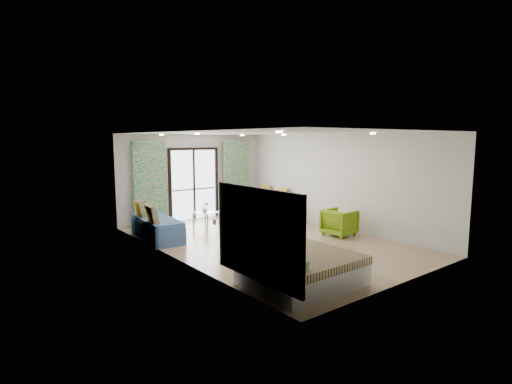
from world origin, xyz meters
TOP-DOWN VIEW (x-y plane):
  - floor at (0.00, 0.00)m, footprint 5.00×7.50m
  - ceiling at (0.00, 0.00)m, footprint 5.00×7.50m
  - wall_back at (0.00, 3.75)m, footprint 5.00×0.01m
  - wall_front at (0.00, -3.75)m, footprint 5.00×0.01m
  - wall_left at (-2.50, 0.00)m, footprint 0.01×7.50m
  - wall_right at (2.50, 0.00)m, footprint 0.01×7.50m
  - balcony_door at (0.00, 3.72)m, footprint 1.76×0.08m
  - balcony_rail at (0.00, 3.73)m, footprint 1.52×0.03m
  - curtain_left at (-1.55, 3.57)m, footprint 1.00×0.10m
  - curtain_right at (1.55, 3.57)m, footprint 1.00×0.10m
  - downlight_a at (-1.40, -2.00)m, footprint 0.12×0.12m
  - downlight_b at (1.40, -2.00)m, footprint 0.12×0.12m
  - downlight_c at (-1.40, 1.00)m, footprint 0.12×0.12m
  - downlight_d at (1.40, 1.00)m, footprint 0.12×0.12m
  - downlight_e at (-1.40, 3.00)m, footprint 0.12×0.12m
  - downlight_f at (1.40, 3.00)m, footprint 0.12×0.12m
  - headboard at (-2.46, -2.70)m, footprint 0.06×2.10m
  - switch_plate at (-2.47, -1.45)m, footprint 0.02×0.10m
  - bed at (-1.48, -2.70)m, footprint 1.90×1.55m
  - daybed_left at (-2.12, 1.91)m, footprint 0.93×2.03m
  - daybed_right at (2.12, 2.55)m, footprint 0.89×2.02m
  - coffee_table at (-0.28, 2.52)m, footprint 0.78×0.78m
  - vase at (-0.34, 2.50)m, footprint 0.23×0.23m
  - armchair at (1.90, -0.69)m, footprint 0.75×0.79m

SIDE VIEW (x-z plane):
  - floor at x=0.00m, z-range -0.01..0.01m
  - bed at x=-1.48m, z-range -0.05..0.60m
  - daybed_left at x=-2.12m, z-range -0.18..0.79m
  - daybed_right at x=2.12m, z-range -0.18..0.79m
  - coffee_table at x=-0.28m, z-range 0.01..0.72m
  - armchair at x=1.90m, z-range 0.00..0.77m
  - vase at x=-0.34m, z-range 0.41..0.57m
  - balcony_rail at x=0.00m, z-range 0.93..0.97m
  - headboard at x=-2.46m, z-range 0.30..1.80m
  - switch_plate at x=-2.47m, z-range 1.00..1.10m
  - curtain_left at x=-1.55m, z-range 0.00..2.50m
  - curtain_right at x=1.55m, z-range 0.00..2.50m
  - balcony_door at x=0.00m, z-range 0.12..2.40m
  - wall_back at x=0.00m, z-range 0.00..2.70m
  - wall_front at x=0.00m, z-range 0.00..2.70m
  - wall_left at x=-2.50m, z-range 0.00..2.70m
  - wall_right at x=2.50m, z-range 0.00..2.70m
  - downlight_a at x=-1.40m, z-range 2.66..2.68m
  - downlight_b at x=1.40m, z-range 2.66..2.68m
  - downlight_c at x=-1.40m, z-range 2.66..2.68m
  - downlight_d at x=1.40m, z-range 2.66..2.68m
  - downlight_e at x=-1.40m, z-range 2.66..2.68m
  - downlight_f at x=1.40m, z-range 2.66..2.68m
  - ceiling at x=0.00m, z-range 2.70..2.71m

